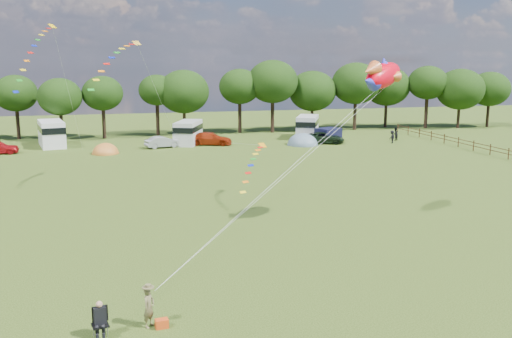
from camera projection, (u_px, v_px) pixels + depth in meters
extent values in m
plane|color=black|center=(298.00, 286.00, 26.16)|extent=(180.00, 180.00, 0.00)
cylinder|color=black|center=(18.00, 124.00, 74.63)|extent=(0.47, 0.47, 3.90)
ellipsoid|color=black|center=(16.00, 93.00, 73.87)|extent=(5.58, 5.58, 4.74)
cylinder|color=black|center=(62.00, 127.00, 73.12)|extent=(0.44, 0.44, 3.56)
ellipsoid|color=black|center=(60.00, 97.00, 72.39)|extent=(5.56, 5.56, 4.73)
cylinder|color=black|center=(104.00, 124.00, 75.26)|extent=(0.47, 0.47, 3.95)
ellipsoid|color=black|center=(102.00, 93.00, 74.52)|extent=(5.33, 5.33, 4.53)
cylinder|color=black|center=(158.00, 119.00, 78.66)|extent=(0.50, 0.50, 4.33)
ellipsoid|color=black|center=(157.00, 90.00, 77.90)|extent=(4.95, 4.95, 4.21)
cylinder|color=black|center=(184.00, 123.00, 79.18)|extent=(0.43, 0.43, 3.31)
ellipsoid|color=black|center=(184.00, 92.00, 78.38)|extent=(7.03, 7.03, 5.98)
cylinder|color=black|center=(240.00, 117.00, 81.21)|extent=(0.50, 0.50, 4.36)
ellipsoid|color=black|center=(240.00, 87.00, 80.39)|extent=(5.84, 5.84, 4.97)
cylinder|color=black|center=(272.00, 117.00, 81.46)|extent=(0.51, 0.51, 4.55)
ellipsoid|color=black|center=(273.00, 82.00, 80.53)|extent=(7.15, 7.15, 6.08)
cylinder|color=black|center=(312.00, 120.00, 83.76)|extent=(0.42, 0.42, 3.21)
ellipsoid|color=black|center=(312.00, 91.00, 82.97)|extent=(6.90, 6.90, 5.86)
cylinder|color=black|center=(355.00, 116.00, 84.59)|extent=(0.48, 0.48, 4.17)
ellipsoid|color=black|center=(356.00, 83.00, 83.70)|extent=(7.16, 7.16, 6.09)
cylinder|color=black|center=(386.00, 115.00, 87.91)|extent=(0.45, 0.45, 3.66)
ellipsoid|color=black|center=(387.00, 86.00, 87.07)|extent=(7.05, 7.05, 5.99)
cylinder|color=black|center=(426.00, 113.00, 86.73)|extent=(0.52, 0.52, 4.65)
ellipsoid|color=black|center=(428.00, 83.00, 85.87)|extent=(5.96, 5.96, 5.06)
cylinder|color=black|center=(458.00, 118.00, 86.74)|extent=(0.42, 0.42, 3.19)
ellipsoid|color=black|center=(460.00, 89.00, 85.93)|extent=(7.23, 7.23, 6.14)
cylinder|color=black|center=(488.00, 116.00, 88.38)|extent=(0.44, 0.44, 3.52)
ellipsoid|color=black|center=(490.00, 89.00, 87.61)|extent=(6.22, 6.22, 5.28)
cylinder|color=#472D19|center=(509.00, 154.00, 59.44)|extent=(0.12, 0.12, 1.20)
cylinder|color=#472D19|center=(490.00, 150.00, 62.30)|extent=(0.12, 0.12, 1.20)
cylinder|color=#472D19|center=(499.00, 148.00, 60.81)|extent=(0.08, 3.00, 0.08)
cylinder|color=#472D19|center=(499.00, 152.00, 60.88)|extent=(0.08, 3.00, 0.08)
cylinder|color=#472D19|center=(474.00, 146.00, 65.16)|extent=(0.12, 0.12, 1.20)
cylinder|color=#472D19|center=(482.00, 144.00, 63.66)|extent=(0.08, 3.00, 0.08)
cylinder|color=#472D19|center=(482.00, 148.00, 63.74)|extent=(0.08, 3.00, 0.08)
cylinder|color=#472D19|center=(458.00, 142.00, 68.02)|extent=(0.12, 0.12, 1.20)
cylinder|color=#472D19|center=(466.00, 141.00, 66.52)|extent=(0.08, 3.00, 0.08)
cylinder|color=#472D19|center=(466.00, 144.00, 66.60)|extent=(0.08, 3.00, 0.08)
cylinder|color=#472D19|center=(444.00, 139.00, 70.87)|extent=(0.12, 0.12, 1.20)
cylinder|color=#472D19|center=(451.00, 137.00, 69.38)|extent=(0.08, 3.00, 0.08)
cylinder|color=#472D19|center=(451.00, 141.00, 69.45)|extent=(0.08, 3.00, 0.08)
cylinder|color=#472D19|center=(431.00, 136.00, 73.73)|extent=(0.12, 0.12, 1.20)
cylinder|color=#472D19|center=(438.00, 134.00, 72.24)|extent=(0.08, 3.00, 0.08)
cylinder|color=#472D19|center=(438.00, 138.00, 72.31)|extent=(0.08, 3.00, 0.08)
cylinder|color=#472D19|center=(419.00, 133.00, 76.59)|extent=(0.12, 0.12, 1.20)
cylinder|color=#472D19|center=(425.00, 132.00, 75.09)|extent=(0.08, 3.00, 0.08)
cylinder|color=#472D19|center=(425.00, 135.00, 75.17)|extent=(0.08, 3.00, 0.08)
cylinder|color=#472D19|center=(408.00, 130.00, 79.45)|extent=(0.12, 0.12, 1.20)
cylinder|color=#472D19|center=(414.00, 129.00, 77.95)|extent=(0.08, 3.00, 0.08)
cylinder|color=#472D19|center=(414.00, 132.00, 78.03)|extent=(0.08, 3.00, 0.08)
cylinder|color=#472D19|center=(398.00, 128.00, 82.30)|extent=(0.12, 0.12, 1.20)
cylinder|color=#472D19|center=(403.00, 127.00, 80.81)|extent=(0.08, 3.00, 0.08)
cylinder|color=#472D19|center=(403.00, 129.00, 80.88)|extent=(0.08, 3.00, 0.08)
imported|color=gray|center=(163.00, 142.00, 67.39)|extent=(4.12, 2.48, 1.36)
imported|color=#9D280C|center=(210.00, 139.00, 69.60)|extent=(5.54, 3.56, 1.54)
imported|color=black|center=(324.00, 138.00, 70.86)|extent=(5.61, 3.74, 1.41)
cube|color=silver|center=(52.00, 134.00, 68.37)|extent=(3.73, 6.53, 3.07)
cube|color=black|center=(51.00, 128.00, 68.25)|extent=(3.81, 6.66, 0.73)
cylinder|color=black|center=(54.00, 145.00, 66.85)|extent=(0.91, 0.48, 0.87)
cylinder|color=black|center=(51.00, 141.00, 70.30)|extent=(0.91, 0.48, 0.87)
cube|color=#BABABC|center=(188.00, 133.00, 70.27)|extent=(4.28, 6.16, 2.83)
cube|color=black|center=(188.00, 128.00, 70.16)|extent=(4.37, 6.28, 0.67)
cylinder|color=black|center=(185.00, 143.00, 68.72)|extent=(0.85, 0.56, 0.80)
cylinder|color=black|center=(192.00, 139.00, 72.20)|extent=(0.85, 0.56, 0.80)
cube|color=silver|center=(307.00, 127.00, 75.81)|extent=(4.72, 6.39, 2.94)
cube|color=black|center=(308.00, 122.00, 75.70)|extent=(4.81, 6.51, 0.70)
cylinder|color=black|center=(306.00, 137.00, 74.22)|extent=(0.88, 0.62, 0.83)
cylinder|color=black|center=(309.00, 133.00, 77.79)|extent=(0.88, 0.62, 0.83)
ellipsoid|color=#BC6B26|center=(106.00, 153.00, 63.26)|extent=(2.87, 3.30, 2.36)
cylinder|color=#BC6B26|center=(106.00, 153.00, 63.25)|extent=(3.01, 3.01, 0.08)
ellipsoid|color=slate|center=(303.00, 145.00, 69.76)|extent=(3.64, 4.19, 2.85)
cylinder|color=slate|center=(303.00, 145.00, 69.76)|extent=(3.83, 3.83, 0.08)
cube|color=black|center=(328.00, 135.00, 72.27)|extent=(3.47, 3.22, 1.74)
imported|color=brown|center=(149.00, 307.00, 22.06)|extent=(0.66, 0.69, 1.60)
cylinder|color=#99999E|center=(93.00, 336.00, 20.90)|extent=(0.02, 0.02, 0.53)
cylinder|color=#99999E|center=(108.00, 334.00, 21.02)|extent=(0.02, 0.02, 0.53)
cylinder|color=#99999E|center=(94.00, 330.00, 21.38)|extent=(0.02, 0.02, 0.53)
cylinder|color=#99999E|center=(108.00, 328.00, 21.50)|extent=(0.02, 0.02, 0.53)
cube|color=black|center=(100.00, 325.00, 21.15)|extent=(0.69, 0.67, 0.06)
cube|color=black|center=(100.00, 314.00, 21.35)|extent=(0.59, 0.17, 0.63)
cube|color=black|center=(100.00, 316.00, 21.13)|extent=(0.48, 0.35, 0.66)
sphere|color=tan|center=(99.00, 304.00, 21.02)|extent=(0.25, 0.25, 0.25)
cube|color=#D14313|center=(162.00, 324.00, 22.05)|extent=(0.53, 0.39, 0.35)
ellipsoid|color=red|center=(383.00, 76.00, 34.36)|extent=(3.82, 3.28, 2.14)
ellipsoid|color=gold|center=(383.00, 78.00, 34.40)|extent=(2.39, 2.04, 1.17)
cone|color=#CE5B27|center=(370.00, 70.00, 33.09)|extent=(1.62, 1.53, 1.13)
cone|color=#282CC2|center=(370.00, 82.00, 33.22)|extent=(1.62, 1.53, 1.13)
cone|color=#282CC2|center=(385.00, 64.00, 34.32)|extent=(1.19, 1.23, 0.96)
sphere|color=white|center=(388.00, 72.00, 35.53)|extent=(0.36, 0.36, 0.36)
sphere|color=black|center=(387.00, 72.00, 35.64)|extent=(0.18, 0.18, 0.18)
cube|color=#FFBF06|center=(52.00, 26.00, 50.44)|extent=(0.80, 0.83, 0.39)
cube|color=red|center=(49.00, 28.00, 49.95)|extent=(0.52, 0.61, 0.11)
cube|color=orange|center=(45.00, 31.00, 49.46)|extent=(0.52, 0.60, 0.12)
cube|color=yellow|center=(41.00, 35.00, 48.99)|extent=(0.52, 0.60, 0.13)
cube|color=#198C1E|center=(38.00, 40.00, 48.53)|extent=(0.51, 0.60, 0.14)
cube|color=#0C1EB2|center=(34.00, 46.00, 48.09)|extent=(0.51, 0.60, 0.15)
cube|color=red|center=(30.00, 53.00, 47.66)|extent=(0.51, 0.59, 0.16)
cube|color=orange|center=(27.00, 61.00, 47.25)|extent=(0.50, 0.59, 0.17)
cube|color=yellow|center=(23.00, 70.00, 46.86)|extent=(0.50, 0.59, 0.18)
cube|color=#198C1E|center=(19.00, 80.00, 46.48)|extent=(0.49, 0.58, 0.18)
cube|color=#0C1EB2|center=(16.00, 92.00, 46.11)|extent=(0.48, 0.58, 0.19)
cube|color=gold|center=(137.00, 43.00, 46.33)|extent=(0.74, 0.71, 0.35)
cube|color=red|center=(132.00, 44.00, 45.83)|extent=(0.56, 0.45, 0.10)
cube|color=orange|center=(127.00, 46.00, 45.33)|extent=(0.56, 0.45, 0.11)
cube|color=yellow|center=(122.00, 49.00, 44.85)|extent=(0.55, 0.44, 0.12)
cube|color=#198C1E|center=(117.00, 53.00, 44.38)|extent=(0.55, 0.44, 0.13)
cube|color=#0C1EB2|center=(112.00, 58.00, 43.93)|extent=(0.55, 0.44, 0.14)
cube|color=red|center=(107.00, 64.00, 43.49)|extent=(0.55, 0.43, 0.14)
cube|color=orange|center=(101.00, 71.00, 43.07)|extent=(0.54, 0.43, 0.15)
cube|color=yellow|center=(96.00, 80.00, 42.66)|extent=(0.54, 0.42, 0.16)
cube|color=#198C1E|center=(91.00, 90.00, 42.27)|extent=(0.54, 0.42, 0.17)
cube|color=orange|center=(262.00, 145.00, 43.27)|extent=(0.65, 0.61, 0.32)
cube|color=red|center=(260.00, 147.00, 42.70)|extent=(0.51, 0.36, 0.09)
cube|color=orange|center=(258.00, 150.00, 42.13)|extent=(0.51, 0.36, 0.10)
cube|color=yellow|center=(256.00, 154.00, 41.58)|extent=(0.51, 0.36, 0.11)
cube|color=#198C1E|center=(253.00, 159.00, 41.04)|extent=(0.51, 0.35, 0.11)
cube|color=#0C1EB2|center=(251.00, 165.00, 40.51)|extent=(0.50, 0.35, 0.12)
cube|color=red|center=(248.00, 173.00, 40.00)|extent=(0.50, 0.35, 0.13)
cube|color=orange|center=(246.00, 182.00, 39.51)|extent=(0.50, 0.34, 0.14)
cube|color=yellow|center=(243.00, 192.00, 39.03)|extent=(0.50, 0.34, 0.14)
imported|color=black|center=(395.00, 134.00, 73.53)|extent=(0.95, 0.88, 1.67)
imported|color=black|center=(392.00, 137.00, 71.11)|extent=(1.12, 0.96, 1.59)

